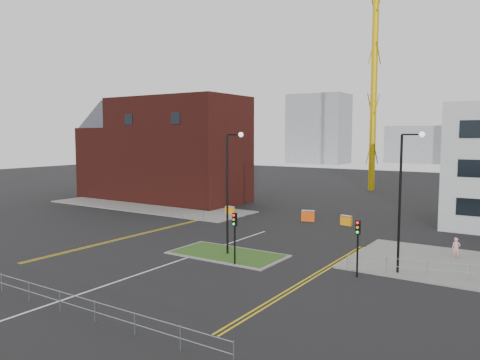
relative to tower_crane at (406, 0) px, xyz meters
The scene contains 23 objects.
ground 60.48m from the tower_crane, 93.36° to the right, with size 200.00×200.00×0.00m, color black.
pavement_left 48.28m from the tower_crane, 126.71° to the right, with size 28.00×8.00×0.12m, color slate.
island_kerb 53.51m from the tower_crane, 91.42° to the right, with size 8.60×4.60×0.08m, color slate.
grass_island 53.50m from the tower_crane, 91.42° to the right, with size 8.00×4.00×0.12m, color #264717.
brick_building 42.37m from the tower_crane, 136.22° to the right, with size 24.20×10.07×14.24m.
tower_crane is the anchor object (origin of this frame).
streetlamp_island 50.80m from the tower_crane, 91.14° to the right, with size 1.46×0.36×9.18m.
streetlamp_right_near 50.27m from the tower_crane, 75.52° to the right, with size 1.46×0.36×9.18m.
traffic_light_island 53.93m from the tower_crane, 88.92° to the right, with size 0.28×0.33×3.65m.
traffic_light_right 52.94m from the tower_crane, 78.83° to the right, with size 0.28×0.33×3.65m.
railing_front 65.46m from the tower_crane, 93.02° to the right, with size 24.05×0.05×1.10m.
railing_left 47.13m from the tower_crane, 111.96° to the right, with size 6.05×0.05×1.10m.
centre_line 58.73m from the tower_crane, 93.49° to the right, with size 0.15×30.00×0.01m, color silver.
yellow_left_a 53.24m from the tower_crane, 105.73° to the right, with size 0.12×24.00×0.01m, color gold.
yellow_left_b 53.17m from the tower_crane, 105.36° to the right, with size 0.12×24.00×0.01m, color gold.
yellow_right_a 55.58m from the tower_crane, 82.26° to the right, with size 0.12×20.00×0.01m, color gold.
yellow_right_b 55.61m from the tower_crane, 81.90° to the right, with size 0.12×20.00×0.01m, color gold.
skyline_a 81.68m from the tower_crane, 122.76° to the left, with size 18.00×12.00×22.00m, color gray.
skyline_d 90.67m from the tower_crane, 97.28° to the left, with size 30.00×12.00×12.00m, color gray.
pedestrian 48.32m from the tower_crane, 69.99° to the right, with size 0.57×0.38×1.57m, color pink.
barrier_left 42.89m from the tower_crane, 110.26° to the right, with size 1.14×0.40×0.96m.
barrier_mid 40.60m from the tower_crane, 93.85° to the right, with size 1.43×0.76×1.15m.
barrier_right 40.67m from the tower_crane, 85.64° to the right, with size 1.24×0.65×1.00m.
Camera 1 is at (21.64, -20.27, 8.94)m, focal length 35.00 mm.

